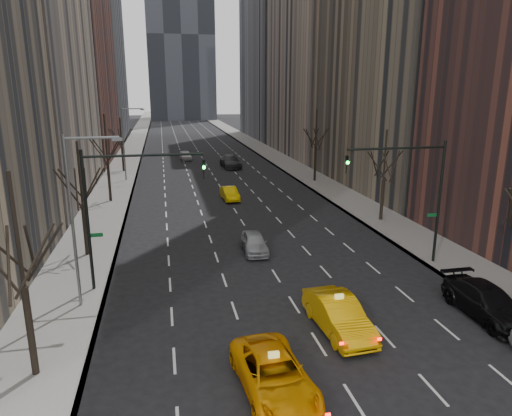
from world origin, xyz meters
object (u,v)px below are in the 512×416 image
taxi_suv (274,375)px  parked_suv_black (487,302)px  silver_sedan_ahead (254,243)px  taxi_sedan (338,315)px

taxi_suv → parked_suv_black: bearing=12.2°
taxi_suv → parked_suv_black: (12.02, 3.63, 0.06)m
taxi_suv → parked_suv_black: parked_suv_black is taller
silver_sedan_ahead → parked_suv_black: size_ratio=0.74×
silver_sedan_ahead → taxi_suv: bearing=-96.2°
taxi_suv → taxi_sedan: taxi_sedan is taller
parked_suv_black → taxi_sedan: bearing=179.2°
taxi_sedan → silver_sedan_ahead: (-1.74, 11.56, -0.14)m
silver_sedan_ahead → taxi_sedan: bearing=-78.9°
taxi_suv → parked_suv_black: size_ratio=0.96×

